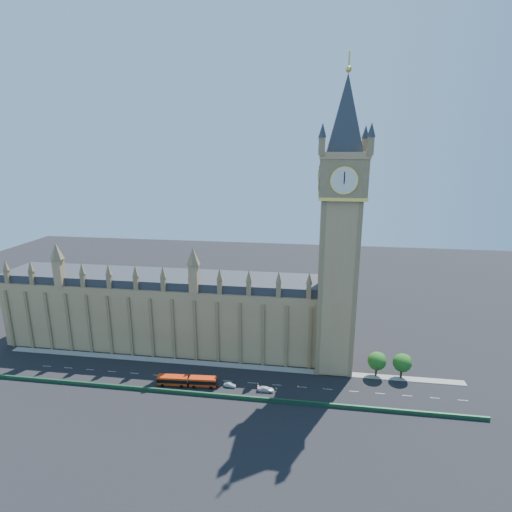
# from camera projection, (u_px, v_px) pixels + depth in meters

# --- Properties ---
(ground) EXTENTS (400.00, 400.00, 0.00)m
(ground) POSITION_uv_depth(u_px,v_px,m) (216.00, 380.00, 129.94)
(ground) COLOR black
(ground) RESTS_ON ground
(palace_westminster) EXTENTS (120.00, 20.00, 28.00)m
(palace_westminster) POSITION_uv_depth(u_px,v_px,m) (164.00, 310.00, 150.91)
(palace_westminster) COLOR #AB8052
(palace_westminster) RESTS_ON ground
(elizabeth_tower) EXTENTS (20.59, 20.59, 105.00)m
(elizabeth_tower) POSITION_uv_depth(u_px,v_px,m) (341.00, 210.00, 124.08)
(elizabeth_tower) COLOR #AB8052
(elizabeth_tower) RESTS_ON ground
(bridge_parapet) EXTENTS (160.00, 0.60, 1.20)m
(bridge_parapet) POSITION_uv_depth(u_px,v_px,m) (208.00, 394.00, 121.18)
(bridge_parapet) COLOR #1E4C2D
(bridge_parapet) RESTS_ON ground
(kerb_north) EXTENTS (160.00, 3.00, 0.16)m
(kerb_north) POSITION_uv_depth(u_px,v_px,m) (222.00, 365.00, 139.01)
(kerb_north) COLOR gray
(kerb_north) RESTS_ON ground
(tree_east_near) EXTENTS (6.00, 6.00, 8.50)m
(tree_east_near) POSITION_uv_depth(u_px,v_px,m) (378.00, 361.00, 130.90)
(tree_east_near) COLOR #382619
(tree_east_near) RESTS_ON ground
(tree_east_far) EXTENTS (6.00, 6.00, 8.50)m
(tree_east_far) POSITION_uv_depth(u_px,v_px,m) (403.00, 362.00, 129.79)
(tree_east_far) COLOR #382619
(tree_east_far) RESTS_ON ground
(red_bus) EXTENTS (19.01, 4.05, 3.21)m
(red_bus) POSITION_uv_depth(u_px,v_px,m) (187.00, 381.00, 126.30)
(red_bus) COLOR red
(red_bus) RESTS_ON ground
(car_grey) EXTENTS (4.53, 2.00, 1.51)m
(car_grey) POSITION_uv_depth(u_px,v_px,m) (207.00, 384.00, 126.51)
(car_grey) COLOR #414549
(car_grey) RESTS_ON ground
(car_silver) EXTENTS (4.00, 1.79, 1.27)m
(car_silver) POSITION_uv_depth(u_px,v_px,m) (230.00, 385.00, 126.08)
(car_silver) COLOR #ADAEB5
(car_silver) RESTS_ON ground
(car_white) EXTENTS (5.19, 2.22, 1.49)m
(car_white) POSITION_uv_depth(u_px,v_px,m) (266.00, 389.00, 123.66)
(car_white) COLOR silver
(car_white) RESTS_ON ground
(cone_a) EXTENTS (0.42, 0.42, 0.66)m
(cone_a) POSITION_uv_depth(u_px,v_px,m) (298.00, 386.00, 125.79)
(cone_a) COLOR black
(cone_a) RESTS_ON ground
(cone_b) EXTENTS (0.45, 0.45, 0.69)m
(cone_b) POSITION_uv_depth(u_px,v_px,m) (258.00, 384.00, 127.30)
(cone_b) COLOR black
(cone_b) RESTS_ON ground
(cone_c) EXTENTS (0.48, 0.48, 0.65)m
(cone_c) POSITION_uv_depth(u_px,v_px,m) (266.00, 390.00, 124.05)
(cone_c) COLOR black
(cone_c) RESTS_ON ground
(cone_d) EXTENTS (0.64, 0.64, 0.79)m
(cone_d) POSITION_uv_depth(u_px,v_px,m) (277.00, 389.00, 124.49)
(cone_d) COLOR black
(cone_d) RESTS_ON ground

